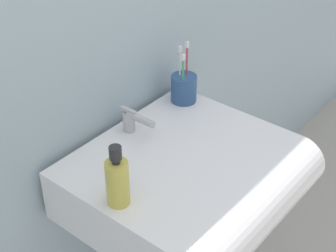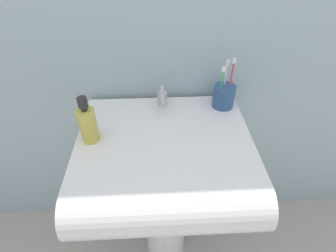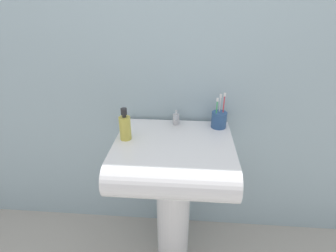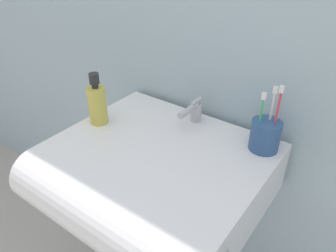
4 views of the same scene
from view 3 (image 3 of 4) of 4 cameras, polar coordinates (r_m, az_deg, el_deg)
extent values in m
plane|color=#ADA89E|center=(1.97, 1.04, -25.22)|extent=(6.00, 6.00, 0.00)
cube|color=#9EB7C1|center=(1.55, 2.10, 13.54)|extent=(5.00, 0.05, 2.40)
cylinder|color=white|center=(1.71, 1.14, -18.09)|extent=(0.20, 0.20, 0.69)
cube|color=white|center=(1.45, 1.29, -5.92)|extent=(0.63, 0.49, 0.17)
cylinder|color=white|center=(1.25, 0.62, -11.98)|extent=(0.63, 0.17, 0.17)
cylinder|color=#B7B7BC|center=(1.56, 1.71, 1.48)|extent=(0.04, 0.04, 0.06)
cylinder|color=#B7B7BC|center=(1.50, 1.63, 1.75)|extent=(0.02, 0.10, 0.02)
cube|color=#B7B7BC|center=(1.54, 1.73, 2.92)|extent=(0.01, 0.06, 0.01)
cylinder|color=#2D5184|center=(1.54, 11.02, 1.34)|extent=(0.09, 0.09, 0.09)
cylinder|color=#3FB266|center=(1.51, 10.46, 2.68)|extent=(0.01, 0.01, 0.15)
cube|color=white|center=(1.48, 10.73, 5.64)|extent=(0.01, 0.01, 0.02)
cylinder|color=#D83F4C|center=(1.53, 11.92, 3.29)|extent=(0.01, 0.01, 0.18)
cube|color=white|center=(1.49, 12.27, 6.69)|extent=(0.01, 0.01, 0.02)
cylinder|color=white|center=(1.54, 11.12, 3.30)|extent=(0.01, 0.01, 0.16)
cube|color=white|center=(1.51, 11.42, 6.45)|extent=(0.01, 0.01, 0.02)
cylinder|color=gold|center=(1.40, -9.31, -0.46)|extent=(0.06, 0.06, 0.13)
cylinder|color=#262628|center=(1.37, -9.53, 2.20)|extent=(0.02, 0.02, 0.01)
cylinder|color=#262628|center=(1.36, -9.60, 3.13)|extent=(0.03, 0.03, 0.03)
camera|label=1|loc=(1.14, -67.54, 22.96)|focal=55.00mm
camera|label=2|loc=(0.52, -5.31, 20.12)|focal=28.00mm
camera|label=4|loc=(0.73, 41.36, 10.85)|focal=35.00mm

